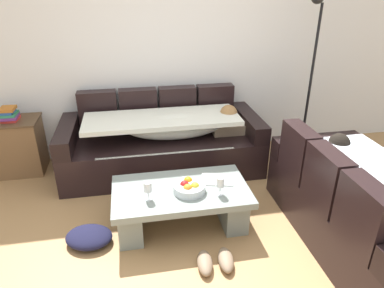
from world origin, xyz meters
name	(u,v)px	position (x,y,z in m)	size (l,w,h in m)	color
ground_plane	(198,264)	(0.00, 0.00, 0.00)	(14.00, 14.00, 0.00)	#AC7F4E
back_wall	(163,45)	(0.00, 2.15, 1.35)	(9.00, 0.10, 2.70)	silver
couch_along_wall	(165,142)	(-0.07, 1.62, 0.33)	(2.25, 0.92, 0.88)	black
couch_near_window	(359,207)	(1.38, 0.06, 0.33)	(0.92, 1.79, 0.88)	black
coffee_table	(181,202)	(-0.05, 0.53, 0.24)	(1.20, 0.68, 0.38)	gray
fruit_bowl	(189,187)	(0.01, 0.48, 0.42)	(0.28, 0.28, 0.10)	silver
wine_glass_near_left	(148,188)	(-0.34, 0.42, 0.50)	(0.07, 0.07, 0.17)	silver
wine_glass_near_right	(220,183)	(0.26, 0.38, 0.50)	(0.07, 0.07, 0.17)	silver
open_magazine	(217,179)	(0.30, 0.62, 0.39)	(0.28, 0.21, 0.01)	white
side_cabinet	(10,147)	(-1.82, 1.85, 0.32)	(0.72, 0.44, 0.64)	brown
book_stack_on_cabinet	(9,114)	(-1.75, 1.85, 0.71)	(0.18, 0.23, 0.15)	red
floor_lamp	(310,68)	(1.67, 1.69, 1.12)	(0.33, 0.31, 1.95)	black
pair_of_shoes	(215,261)	(0.13, -0.04, 0.04)	(0.32, 0.28, 0.09)	#8C7259
crumpled_garment	(89,237)	(-0.87, 0.42, 0.06)	(0.40, 0.32, 0.12)	#191933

